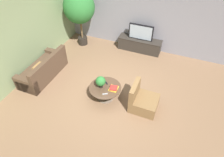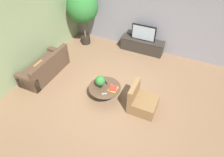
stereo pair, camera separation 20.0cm
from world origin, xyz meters
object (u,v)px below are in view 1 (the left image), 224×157
object	(u,v)px
couch_by_wall	(44,70)
potted_plant_tabletop	(101,81)
television	(141,32)
coffee_table	(105,90)
armchair_wicker	(142,101)
potted_palm_tall	(79,8)
media_console	(140,44)

from	to	relation	value
couch_by_wall	potted_plant_tabletop	distance (m)	2.38
television	couch_by_wall	distance (m)	4.02
television	couch_by_wall	size ratio (longest dim) A/B	0.51
couch_by_wall	television	bearing A→B (deg)	137.21
coffee_table	armchair_wicker	distance (m)	1.21
couch_by_wall	coffee_table	bearing A→B (deg)	86.53
potted_palm_tall	potted_plant_tabletop	world-z (taller)	potted_palm_tall
couch_by_wall	armchair_wicker	bearing A→B (deg)	88.54
couch_by_wall	potted_plant_tabletop	world-z (taller)	potted_plant_tabletop
couch_by_wall	potted_palm_tall	bearing A→B (deg)	174.77
media_console	television	distance (m)	0.57
media_console	armchair_wicker	world-z (taller)	armchair_wicker
armchair_wicker	potted_plant_tabletop	bearing A→B (deg)	93.81
media_console	coffee_table	world-z (taller)	media_console
coffee_table	potted_plant_tabletop	bearing A→B (deg)	-165.84
media_console	couch_by_wall	distance (m)	3.98
coffee_table	couch_by_wall	bearing A→B (deg)	176.53
armchair_wicker	coffee_table	bearing A→B (deg)	92.67
media_console	armchair_wicker	xyz separation A→B (m)	(0.98, -3.02, -0.01)
television	coffee_table	distance (m)	3.13
couch_by_wall	potted_palm_tall	world-z (taller)	potted_palm_tall
media_console	coffee_table	distance (m)	3.08
potted_plant_tabletop	coffee_table	bearing A→B (deg)	14.16
coffee_table	potted_plant_tabletop	size ratio (longest dim) A/B	2.54
media_console	potted_plant_tabletop	bearing A→B (deg)	-96.63
potted_palm_tall	couch_by_wall	bearing A→B (deg)	-95.23
coffee_table	couch_by_wall	xyz separation A→B (m)	(-2.47, 0.15, -0.04)
couch_by_wall	potted_plant_tabletop	xyz separation A→B (m)	(2.34, -0.18, 0.40)
media_console	potted_palm_tall	size ratio (longest dim) A/B	0.77
armchair_wicker	couch_by_wall	bearing A→B (deg)	88.54
television	coffee_table	bearing A→B (deg)	-94.30
coffee_table	potted_palm_tall	world-z (taller)	potted_palm_tall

